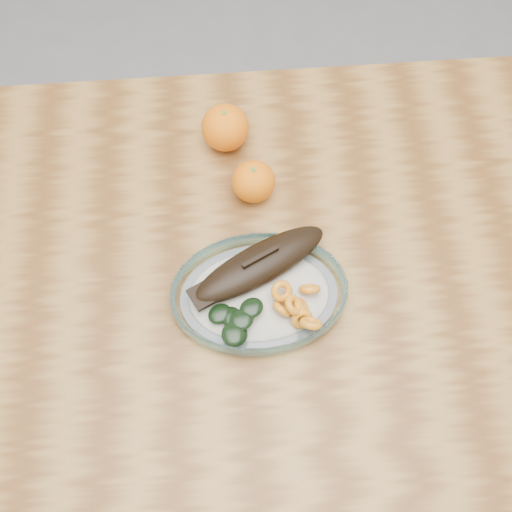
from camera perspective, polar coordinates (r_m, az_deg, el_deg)
name	(u,v)px	position (r m, az deg, el deg)	size (l,w,h in m)	color
ground	(247,394)	(1.70, -0.79, -12.13)	(3.00, 3.00, 0.00)	slate
dining_table	(242,297)	(1.08, -1.22, -3.64)	(1.20, 0.80, 0.75)	brown
plated_meal	(259,291)	(0.95, 0.29, -3.17)	(0.49, 0.49, 0.08)	white
orange_left	(254,182)	(1.03, -0.22, 6.63)	(0.07, 0.07, 0.07)	#FD5805
orange_right	(225,128)	(1.08, -2.76, 11.32)	(0.08, 0.08, 0.08)	#FD5805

